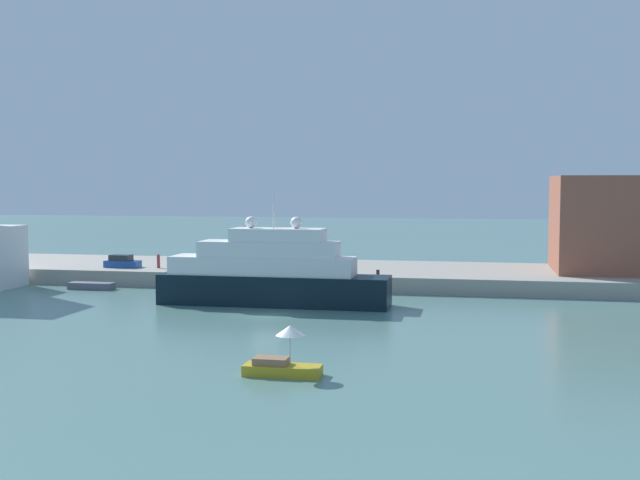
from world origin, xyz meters
name	(u,v)px	position (x,y,z in m)	size (l,w,h in m)	color
ground	(266,316)	(0.00, 0.00, 0.00)	(400.00, 400.00, 0.00)	slate
quay_dock	(322,274)	(0.00, 25.25, 0.87)	(110.00, 18.49, 1.73)	gray
large_yacht	(271,274)	(-1.27, 6.44, 2.95)	(22.10, 4.40, 10.40)	black
small_motorboat	(283,360)	(6.58, -20.19, 0.98)	(4.69, 1.74, 3.08)	#B7991E
work_barge	(91,286)	(-23.43, 13.32, 0.37)	(5.00, 1.63, 0.74)	#595966
harbor_building	(620,224)	(33.59, 27.00, 7.08)	(14.18, 13.01, 10.70)	#93513D
parked_car	(122,262)	(-22.96, 19.97, 2.36)	(4.04, 1.83, 1.48)	#1E4C99
person_figure	(158,261)	(-18.44, 20.06, 2.53)	(0.36, 0.36, 1.73)	maroon
mooring_bollard	(378,273)	(7.61, 17.56, 2.04)	(0.36, 0.36, 0.62)	black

